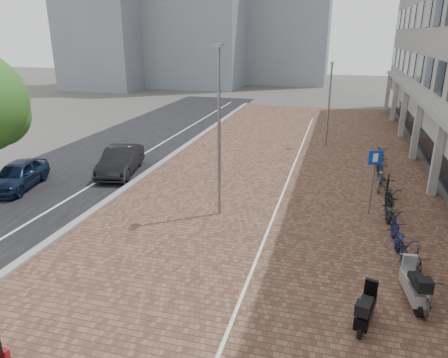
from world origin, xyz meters
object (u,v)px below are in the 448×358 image
scooter_mid (366,308)px  parking_sign (374,172)px  car_navy (18,175)px  car_dark (121,161)px  scooter_front (414,284)px

scooter_mid → parking_sign: (0.44, 7.23, 1.35)m
car_navy → parking_sign: size_ratio=1.41×
car_dark → scooter_mid: bearing=-50.4°
scooter_front → car_dark: bearing=141.1°
scooter_front → parking_sign: (-0.84, 5.87, 1.29)m
car_navy → car_dark: (3.62, 3.32, 0.05)m
car_navy → parking_sign: 16.13m
car_dark → parking_sign: (12.42, -2.14, 1.17)m
car_dark → parking_sign: bearing=-22.1°
car_navy → scooter_mid: (15.60, -6.05, -0.13)m
scooter_mid → parking_sign: bearing=99.4°
scooter_front → scooter_mid: scooter_front is taller
car_navy → scooter_mid: 16.73m
car_dark → parking_sign: parking_sign is taller
scooter_mid → parking_sign: size_ratio=0.56×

